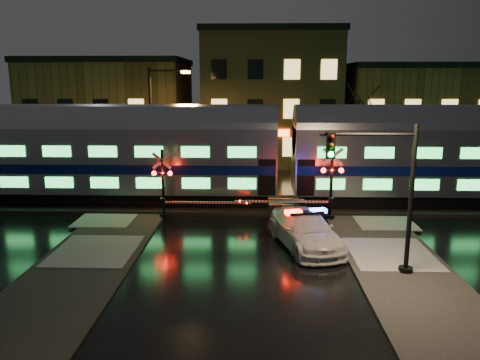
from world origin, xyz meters
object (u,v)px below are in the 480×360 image
at_px(traffic_light, 387,197).
at_px(crossing_signal_left, 170,191).
at_px(police_car, 305,230).
at_px(streetlight, 155,121).
at_px(crossing_signal_right, 325,190).

bearing_deg(traffic_light, crossing_signal_left, 140.69).
xyz_separation_m(police_car, streetlight, (-9.02, 10.83, 4.02)).
height_order(police_car, crossing_signal_right, crossing_signal_right).
height_order(crossing_signal_left, traffic_light, traffic_light).
distance_m(crossing_signal_right, crossing_signal_left, 8.43).
bearing_deg(streetlight, crossing_signal_left, -73.01).
relative_size(crossing_signal_right, traffic_light, 0.99).
xyz_separation_m(police_car, traffic_light, (2.71, -3.09, 2.35)).
bearing_deg(crossing_signal_left, police_car, -30.67).
relative_size(crossing_signal_right, crossing_signal_left, 1.08).
distance_m(crossing_signal_left, streetlight, 7.71).
xyz_separation_m(police_car, crossing_signal_right, (1.46, 4.14, 0.92)).
relative_size(crossing_signal_right, streetlight, 0.70).
bearing_deg(crossing_signal_right, traffic_light, -80.17).
bearing_deg(traffic_light, streetlight, 127.54).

